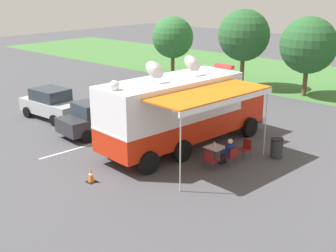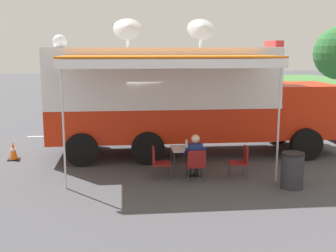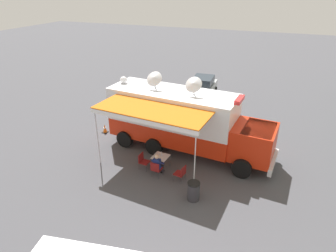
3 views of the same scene
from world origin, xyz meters
name	(u,v)px [view 3 (image 3 of 3)]	position (x,y,z in m)	size (l,w,h in m)	color
ground_plane	(172,146)	(0.00, 0.00, 0.00)	(100.00, 100.00, 0.00)	#47474C
lot_stripe	(159,117)	(-3.59, -2.42, 0.00)	(0.12, 4.80, 0.01)	silver
command_truck	(184,119)	(0.10, 0.74, 1.95)	(5.33, 9.66, 4.53)	red
folding_table	(161,157)	(2.38, 0.26, 0.67)	(0.86, 0.86, 0.73)	silver
water_bottle	(162,154)	(2.30, 0.30, 0.83)	(0.07, 0.07, 0.22)	silver
folding_chair_at_table	(156,168)	(3.18, 0.35, 0.51)	(0.52, 0.52, 0.87)	maroon
folding_chair_beside_table	(143,160)	(2.74, -0.59, 0.51)	(0.52, 0.52, 0.87)	maroon
folding_chair_spare_by_truck	(181,173)	(3.07, 1.64, 0.51)	(0.56, 0.56, 0.87)	maroon
seated_responder	(158,164)	(2.99, 0.36, 0.65)	(0.69, 0.58, 1.25)	navy
trash_bin	(193,191)	(4.13, 2.60, 0.46)	(0.57, 0.57, 0.91)	#2D2D33
traffic_cone	(105,129)	(-0.10, -4.75, 0.28)	(0.36, 0.36, 0.58)	black
car_behind_truck	(202,87)	(-8.84, -0.62, 0.88)	(4.27, 2.16, 1.76)	#B2B5BA
car_far_corner	(187,105)	(-4.67, -0.60, 0.88)	(2.34, 4.36, 1.76)	#2D2D33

